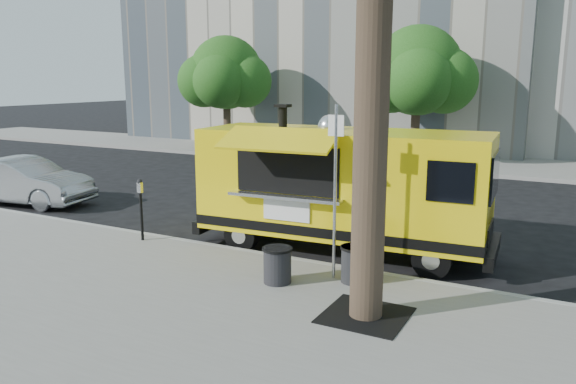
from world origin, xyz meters
name	(u,v)px	position (x,y,z in m)	size (l,w,h in m)	color
ground	(295,250)	(0.00, 0.00, 0.00)	(120.00, 120.00, 0.00)	black
sidewalk	(173,316)	(0.00, -4.00, 0.07)	(60.00, 6.00, 0.15)	gray
curb	(274,259)	(0.00, -0.93, 0.07)	(60.00, 0.14, 0.16)	#999993
far_sidewalk	(442,162)	(0.00, 13.50, 0.07)	(60.00, 5.00, 0.15)	gray
tree_well	(365,315)	(2.60, -2.80, 0.15)	(1.20, 1.20, 0.02)	black
far_tree_a	(226,73)	(-10.00, 12.30, 3.78)	(3.42, 3.42, 5.36)	#33261C
far_tree_b	(418,71)	(-1.00, 12.70, 3.83)	(3.60, 3.60, 5.50)	#33261C
sign_post	(335,182)	(1.55, -1.55, 1.85)	(0.28, 0.06, 3.00)	silver
parking_meter	(141,202)	(-3.00, -1.35, 0.98)	(0.11, 0.11, 1.33)	black
food_truck	(340,186)	(0.88, 0.30, 1.41)	(6.24, 3.12, 3.01)	yellow
sedan	(24,181)	(-8.87, 0.24, 0.66)	(1.41, 4.04, 1.33)	#9FA1A6
trash_bin_left	(355,263)	(1.95, -1.56, 0.48)	(0.52, 0.52, 0.63)	black
trash_bin_right	(277,264)	(0.80, -2.21, 0.48)	(0.51, 0.51, 0.62)	black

